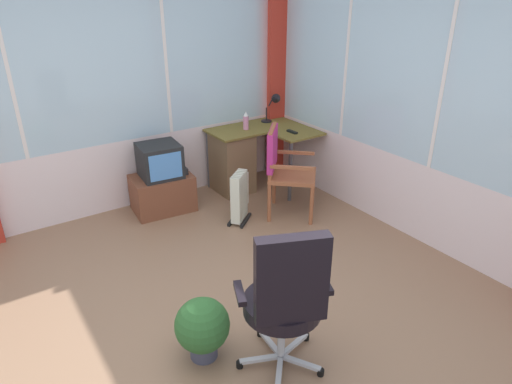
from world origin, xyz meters
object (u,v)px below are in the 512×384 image
(desk_lamp, at_px, (274,104))
(spray_bottle, at_px, (246,121))
(wooden_armchair, at_px, (281,161))
(potted_plant, at_px, (202,327))
(tv_remote, at_px, (292,132))
(space_heater, at_px, (240,196))
(desk, at_px, (236,158))
(tv_on_stand, at_px, (162,182))
(office_chair, at_px, (286,297))

(desk_lamp, xyz_separation_m, spray_bottle, (-0.46, -0.07, -0.12))
(desk_lamp, bearing_deg, wooden_armchair, -121.94)
(wooden_armchair, relative_size, potted_plant, 2.15)
(desk_lamp, relative_size, tv_remote, 2.33)
(space_heater, bearing_deg, desk, 61.01)
(spray_bottle, xyz_separation_m, space_heater, (-0.52, -0.68, -0.57))
(desk_lamp, height_order, space_heater, desk_lamp)
(spray_bottle, bearing_deg, tv_remote, -48.05)
(desk, relative_size, desk_lamp, 3.16)
(tv_on_stand, bearing_deg, wooden_armchair, -37.12)
(tv_remote, distance_m, wooden_armchair, 0.59)
(wooden_armchair, height_order, space_heater, wooden_armchair)
(office_chair, bearing_deg, tv_on_stand, 83.33)
(potted_plant, bearing_deg, office_chair, -48.31)
(spray_bottle, height_order, wooden_armchair, wooden_armchair)
(desk, distance_m, tv_on_stand, 0.96)
(potted_plant, bearing_deg, wooden_armchair, 39.63)
(office_chair, relative_size, potted_plant, 2.40)
(office_chair, bearing_deg, desk_lamp, 55.15)
(desk, height_order, wooden_armchair, wooden_armchair)
(desk, distance_m, tv_remote, 0.74)
(desk_lamp, xyz_separation_m, office_chair, (-1.86, -2.67, -0.36))
(desk, relative_size, office_chair, 1.03)
(space_heater, distance_m, potted_plant, 1.95)
(potted_plant, bearing_deg, tv_remote, 39.74)
(office_chair, height_order, potted_plant, office_chair)
(wooden_armchair, distance_m, office_chair, 2.25)
(desk, distance_m, spray_bottle, 0.47)
(tv_remote, relative_size, office_chair, 0.14)
(desk, xyz_separation_m, tv_remote, (0.51, -0.42, 0.35))
(office_chair, height_order, tv_on_stand, office_chair)
(desk_lamp, bearing_deg, potted_plant, -134.65)
(office_chair, xyz_separation_m, tv_on_stand, (0.30, 2.60, -0.26))
(wooden_armchair, bearing_deg, tv_on_stand, 142.88)
(tv_on_stand, relative_size, potted_plant, 1.70)
(desk_lamp, relative_size, tv_on_stand, 0.46)
(office_chair, distance_m, tv_on_stand, 2.63)
(tv_remote, xyz_separation_m, spray_bottle, (-0.37, 0.41, 0.09))
(desk, relative_size, tv_remote, 7.38)
(wooden_armchair, xyz_separation_m, office_chair, (-1.33, -1.82, 0.00))
(tv_on_stand, bearing_deg, desk, 0.84)
(desk, xyz_separation_m, desk_lamp, (0.59, 0.06, 0.57))
(desk_lamp, bearing_deg, spray_bottle, -171.51)
(desk, height_order, desk_lamp, desk_lamp)
(tv_remote, bearing_deg, spray_bottle, 128.99)
(tv_remote, bearing_deg, potted_plant, -143.22)
(spray_bottle, height_order, tv_on_stand, spray_bottle)
(tv_remote, relative_size, spray_bottle, 0.69)
(space_heater, bearing_deg, tv_on_stand, 130.28)
(spray_bottle, distance_m, tv_on_stand, 1.21)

